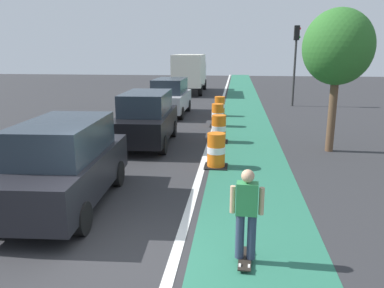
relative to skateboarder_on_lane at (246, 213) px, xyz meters
name	(u,v)px	position (x,y,z in m)	size (l,w,h in m)	color
ground_plane	(124,258)	(-2.14, -0.11, -0.91)	(100.00, 100.00, 0.00)	#2D2D30
bike_lane_strip	(246,128)	(0.26, 11.89, -0.91)	(2.50, 80.00, 0.01)	#286B51
lane_divider_stripe	(214,127)	(-1.24, 11.89, -0.91)	(0.20, 80.00, 0.01)	silver
skateboarder_on_lane	(246,213)	(0.00, 0.00, 0.00)	(0.57, 0.81, 1.69)	black
parked_suv_nearest	(65,164)	(-4.14, 2.04, 0.12)	(2.11, 4.69, 2.04)	black
parked_suv_second	(147,118)	(-3.65, 8.18, 0.12)	(2.06, 4.67, 2.04)	black
parked_suv_third	(170,97)	(-3.94, 15.17, 0.12)	(1.94, 4.61, 2.04)	#9EA0A5
traffic_barrel_front	(216,151)	(-0.81, 5.50, -0.38)	(0.73, 0.73, 1.09)	orange
traffic_barrel_mid	(219,129)	(-0.88, 8.89, -0.38)	(0.73, 0.73, 1.09)	orange
traffic_barrel_back	(218,115)	(-1.10, 12.15, -0.38)	(0.73, 0.73, 1.09)	orange
traffic_barrel_far	(220,107)	(-1.13, 15.09, -0.38)	(0.73, 0.73, 1.09)	orange
delivery_truck_down_block	(190,71)	(-4.18, 26.71, 0.94)	(2.47, 7.64, 3.23)	silver
traffic_light_corner	(296,52)	(3.47, 19.62, 2.59)	(0.41, 0.32, 5.10)	#2D2D2D
street_tree_sidewalk	(338,48)	(3.20, 7.95, 2.76)	(2.40, 2.40, 5.00)	brown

